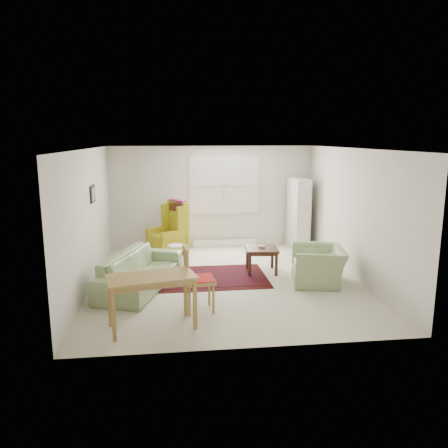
{
  "coord_description": "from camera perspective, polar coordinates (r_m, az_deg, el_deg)",
  "views": [
    {
      "loc": [
        -1.0,
        -7.94,
        2.7
      ],
      "look_at": [
        0.0,
        0.3,
        1.05
      ],
      "focal_mm": 35.0,
      "sensor_mm": 36.0,
      "label": 1
    }
  ],
  "objects": [
    {
      "name": "stool",
      "position": [
        9.44,
        -6.34,
        -4.04
      ],
      "size": [
        0.39,
        0.39,
        0.45
      ],
      "primitive_type": null,
      "rotation": [
        0.0,
        0.0,
        0.2
      ],
      "color": "white",
      "rests_on": "ground"
    },
    {
      "name": "armchair",
      "position": [
        8.4,
        12.21,
        -4.85
      ],
      "size": [
        1.11,
        1.22,
        0.82
      ],
      "primitive_type": "imported",
      "rotation": [
        0.0,
        0.0,
        -1.78
      ],
      "color": "#87A06B",
      "rests_on": "ground"
    },
    {
      "name": "rug",
      "position": [
        8.61,
        -2.63,
        -6.96
      ],
      "size": [
        2.44,
        1.57,
        0.02
      ],
      "primitive_type": null,
      "rotation": [
        0.0,
        0.0,
        0.0
      ],
      "color": "black",
      "rests_on": "ground"
    },
    {
      "name": "cabinet",
      "position": [
        10.9,
        9.7,
        1.37
      ],
      "size": [
        0.46,
        0.74,
        1.72
      ],
      "primitive_type": null,
      "rotation": [
        0.0,
        0.0,
        0.15
      ],
      "color": "silver",
      "rests_on": "ground"
    },
    {
      "name": "desk_chair",
      "position": [
        6.91,
        -3.23,
        -7.12
      ],
      "size": [
        0.5,
        0.5,
        1.05
      ],
      "primitive_type": null,
      "rotation": [
        0.0,
        0.0,
        1.66
      ],
      "color": "#A27F41",
      "rests_on": "ground"
    },
    {
      "name": "desk",
      "position": [
        6.42,
        -9.39,
        -10.0
      ],
      "size": [
        1.34,
        0.88,
        0.78
      ],
      "primitive_type": null,
      "rotation": [
        0.0,
        0.0,
        0.23
      ],
      "color": "#A27F41",
      "rests_on": "ground"
    },
    {
      "name": "wingback_chair",
      "position": [
        10.2,
        -7.49,
        -0.54
      ],
      "size": [
        1.05,
        1.04,
        1.27
      ],
      "primitive_type": null,
      "rotation": [
        0.0,
        0.0,
        -0.98
      ],
      "color": "#B0A41B",
      "rests_on": "ground"
    },
    {
      "name": "room",
      "position": [
        8.34,
        0.2,
        1.28
      ],
      "size": [
        5.04,
        5.54,
        2.51
      ],
      "color": "beige",
      "rests_on": "ground"
    },
    {
      "name": "coffee_table",
      "position": [
        8.92,
        4.9,
        -4.69
      ],
      "size": [
        0.67,
        0.67,
        0.51
      ],
      "primitive_type": null,
      "rotation": [
        0.0,
        0.0,
        -0.07
      ],
      "color": "#3F1F13",
      "rests_on": "ground"
    },
    {
      "name": "sofa",
      "position": [
        8.08,
        -10.87,
        -5.12
      ],
      "size": [
        1.56,
        2.41,
        0.91
      ],
      "primitive_type": "imported",
      "rotation": [
        0.0,
        0.0,
        1.24
      ],
      "color": "#87A06B",
      "rests_on": "ground"
    }
  ]
}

